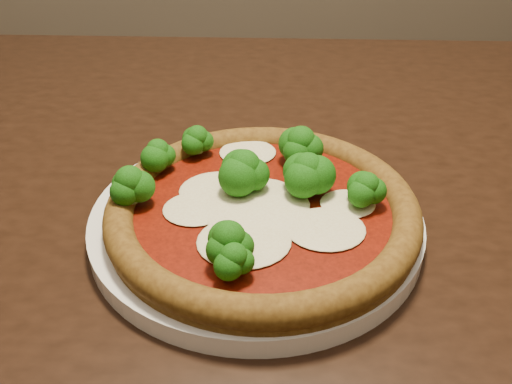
{
  "coord_description": "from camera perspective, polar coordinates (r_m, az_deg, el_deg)",
  "views": [
    {
      "loc": [
        0.09,
        -0.27,
        1.07
      ],
      "look_at": [
        0.11,
        0.13,
        0.79
      ],
      "focal_mm": 40.0,
      "sensor_mm": 36.0,
      "label": 1
    }
  ],
  "objects": [
    {
      "name": "dining_table",
      "position": [
        0.63,
        1.98,
        -5.92
      ],
      "size": [
        1.39,
        0.98,
        0.75
      ],
      "rotation": [
        0.0,
        0.0,
        -0.09
      ],
      "color": "black",
      "rests_on": "floor"
    },
    {
      "name": "plate",
      "position": [
        0.51,
        -0.0,
        -2.89
      ],
      "size": [
        0.29,
        0.29,
        0.02
      ],
      "primitive_type": "cylinder",
      "color": "white",
      "rests_on": "dining_table"
    },
    {
      "name": "pizza",
      "position": [
        0.49,
        0.36,
        -1.26
      ],
      "size": [
        0.27,
        0.27,
        0.06
      ],
      "rotation": [
        0.0,
        0.0,
        -0.08
      ],
      "color": "brown",
      "rests_on": "plate"
    }
  ]
}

